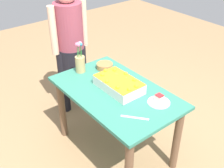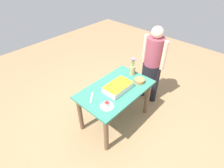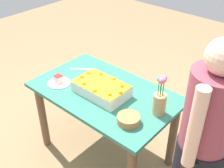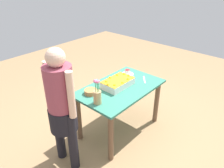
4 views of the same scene
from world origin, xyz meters
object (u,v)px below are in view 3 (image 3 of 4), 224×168
Objects in this scene: sheet_cake at (101,88)px; flower_vase at (160,101)px; cake_knife at (82,69)px; person_standing at (205,136)px; serving_plate_with_slice at (59,81)px; fruit_bowl at (128,119)px.

flower_vase is (0.48, 0.09, 0.06)m from sheet_cake.
sheet_cake is at bearing -168.97° from flower_vase.
sheet_cake is at bearing -61.84° from cake_knife.
person_standing reaches higher than sheet_cake.
sheet_cake reaches higher than serving_plate_with_slice.
cake_knife is 0.83m from fruit_bowl.
fruit_bowl is at bearing -18.96° from sheet_cake.
fruit_bowl is at bearing -59.93° from cake_knife.
serving_plate_with_slice is 0.76m from fruit_bowl.
serving_plate_with_slice is at bearing 3.71° from person_standing.
flower_vase is at bearing 14.41° from serving_plate_with_slice.
serving_plate_with_slice is at bearing -165.59° from flower_vase.
fruit_bowl is 0.53m from person_standing.
sheet_cake is at bearing 161.04° from fruit_bowl.
cake_knife is 0.89m from flower_vase.
person_standing is (1.27, 0.08, 0.11)m from serving_plate_with_slice.
serving_plate_with_slice is 0.13× the size of person_standing.
serving_plate_with_slice is 1.27m from person_standing.
cake_knife is 0.70× the size of flower_vase.
person_standing is at bearing 9.64° from fruit_bowl.
flower_vase reaches higher than fruit_bowl.
cake_knife is 0.15× the size of person_standing.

